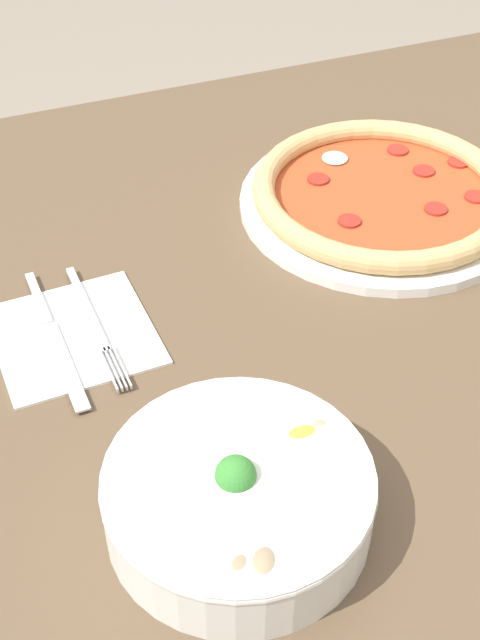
{
  "coord_description": "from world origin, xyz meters",
  "views": [
    {
      "loc": [
        0.28,
        0.59,
        1.36
      ],
      "look_at": [
        0.05,
        -0.01,
        0.79
      ],
      "focal_mm": 50.0,
      "sensor_mm": 36.0,
      "label": 1
    }
  ],
  "objects_px": {
    "pizza": "(382,195)",
    "bowl": "(239,495)",
    "fork": "(95,325)",
    "knife": "(52,331)"
  },
  "relations": [
    {
      "from": "bowl",
      "to": "fork",
      "type": "height_order",
      "value": "bowl"
    },
    {
      "from": "pizza",
      "to": "fork",
      "type": "bearing_deg",
      "value": 13.1
    },
    {
      "from": "pizza",
      "to": "knife",
      "type": "height_order",
      "value": "pizza"
    },
    {
      "from": "fork",
      "to": "pizza",
      "type": "bearing_deg",
      "value": 101.43
    },
    {
      "from": "pizza",
      "to": "fork",
      "type": "relative_size",
      "value": 1.67
    },
    {
      "from": "pizza",
      "to": "knife",
      "type": "distance_m",
      "value": 0.41
    },
    {
      "from": "bowl",
      "to": "knife",
      "type": "distance_m",
      "value": 0.29
    },
    {
      "from": "fork",
      "to": "knife",
      "type": "relative_size",
      "value": 0.93
    },
    {
      "from": "fork",
      "to": "knife",
      "type": "height_order",
      "value": "same"
    },
    {
      "from": "pizza",
      "to": "bowl",
      "type": "height_order",
      "value": "bowl"
    }
  ]
}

